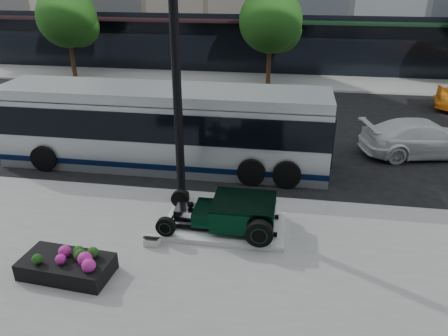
% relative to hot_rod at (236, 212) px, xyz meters
% --- Properties ---
extents(ground, '(120.00, 120.00, 0.00)m').
position_rel_hot_rod_xyz_m(ground, '(-1.21, 4.11, -0.70)').
color(ground, black).
rests_on(ground, ground).
extents(sidewalk_far, '(70.00, 4.00, 0.12)m').
position_rel_hot_rod_xyz_m(sidewalk_far, '(-1.21, 18.11, -0.64)').
color(sidewalk_far, gray).
rests_on(sidewalk_far, ground).
extents(street_trees, '(29.80, 3.80, 5.70)m').
position_rel_hot_rod_xyz_m(street_trees, '(-0.06, 17.19, 3.07)').
color(street_trees, black).
rests_on(street_trees, sidewalk_far).
extents(display_plinth, '(3.40, 1.80, 0.15)m').
position_rel_hot_rod_xyz_m(display_plinth, '(-0.33, 0.00, -0.50)').
color(display_plinth, silver).
rests_on(display_plinth, sidewalk_near).
extents(hot_rod, '(3.22, 2.00, 0.81)m').
position_rel_hot_rod_xyz_m(hot_rod, '(0.00, 0.00, 0.00)').
color(hot_rod, black).
rests_on(hot_rod, display_plinth).
extents(info_plaque, '(0.40, 0.30, 0.31)m').
position_rel_hot_rod_xyz_m(info_plaque, '(-2.10, -1.05, -0.45)').
color(info_plaque, silver).
rests_on(info_plaque, sidewalk_near).
extents(lamppost, '(0.47, 0.47, 8.62)m').
position_rel_hot_rod_xyz_m(lamppost, '(-1.92, 1.49, 3.41)').
color(lamppost, black).
rests_on(lamppost, sidewalk_near).
extents(flower_planter, '(2.22, 1.25, 0.70)m').
position_rel_hot_rod_xyz_m(flower_planter, '(-3.73, -2.54, -0.32)').
color(flower_planter, black).
rests_on(flower_planter, sidewalk_near).
extents(transit_bus, '(12.12, 2.88, 2.92)m').
position_rel_hot_rod_xyz_m(transit_bus, '(-3.26, 4.40, 0.79)').
color(transit_bus, '#B4BABF').
rests_on(transit_bus, ground).
extents(white_sedan, '(5.21, 3.01, 1.42)m').
position_rel_hot_rod_xyz_m(white_sedan, '(6.57, 6.80, 0.01)').
color(white_sedan, white).
rests_on(white_sedan, ground).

